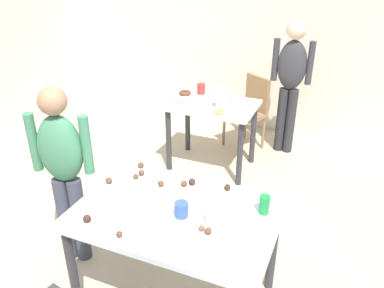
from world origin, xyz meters
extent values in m
cube|color=beige|center=(0.00, 3.20, 1.30)|extent=(6.40, 0.10, 2.60)
cube|color=silver|center=(0.13, 0.04, 0.73)|extent=(1.26, 0.83, 0.04)
cylinder|color=#2D2D33|center=(-0.44, -0.32, 0.35)|extent=(0.06, 0.06, 0.71)
cylinder|color=#2D2D33|center=(-0.44, 0.40, 0.35)|extent=(0.06, 0.06, 0.71)
cylinder|color=#2D2D33|center=(0.70, 0.40, 0.35)|extent=(0.06, 0.06, 0.71)
cube|color=silver|center=(-0.31, 1.90, 0.73)|extent=(0.92, 0.64, 0.04)
cylinder|color=#2D2D33|center=(-0.71, 1.64, 0.35)|extent=(0.06, 0.06, 0.71)
cylinder|color=#2D2D33|center=(0.09, 1.64, 0.35)|extent=(0.06, 0.06, 0.71)
cylinder|color=#2D2D33|center=(-0.71, 2.16, 0.35)|extent=(0.06, 0.06, 0.71)
cylinder|color=#2D2D33|center=(0.09, 2.16, 0.35)|extent=(0.06, 0.06, 0.71)
cube|color=olive|center=(-0.11, 2.50, 0.43)|extent=(0.56, 0.56, 0.04)
cube|color=olive|center=(-0.01, 2.65, 0.66)|extent=(0.34, 0.25, 0.42)
cylinder|color=olive|center=(-0.07, 2.26, 0.21)|extent=(0.04, 0.04, 0.41)
cylinder|color=olive|center=(-0.35, 2.45, 0.21)|extent=(0.04, 0.04, 0.41)
cylinder|color=olive|center=(0.12, 2.54, 0.21)|extent=(0.04, 0.04, 0.41)
cylinder|color=olive|center=(-0.16, 2.74, 0.21)|extent=(0.04, 0.04, 0.41)
cylinder|color=#383D4C|center=(-0.83, 0.10, 0.36)|extent=(0.11, 0.11, 0.72)
cylinder|color=#383D4C|center=(-0.73, 0.13, 0.36)|extent=(0.11, 0.11, 0.72)
ellipsoid|color=#3D7A56|center=(-0.78, 0.12, 0.97)|extent=(0.36, 0.28, 0.51)
sphere|color=#997051|center=(-0.78, 0.12, 1.32)|extent=(0.19, 0.19, 0.19)
cylinder|color=#3D7A56|center=(-0.96, 0.06, 1.01)|extent=(0.09, 0.09, 0.43)
cylinder|color=#3D7A56|center=(-0.60, 0.17, 1.01)|extent=(0.09, 0.09, 0.43)
cylinder|color=#28282D|center=(0.42, 2.59, 0.39)|extent=(0.11, 0.11, 0.78)
cylinder|color=#28282D|center=(0.31, 2.59, 0.39)|extent=(0.11, 0.11, 0.78)
ellipsoid|color=#333338|center=(0.36, 2.59, 1.06)|extent=(0.32, 0.20, 0.55)
sphere|color=beige|center=(0.36, 2.59, 1.44)|extent=(0.21, 0.21, 0.21)
cylinder|color=#333338|center=(0.55, 2.59, 1.10)|extent=(0.07, 0.07, 0.47)
cylinder|color=#333338|center=(0.17, 2.59, 1.10)|extent=(0.07, 0.07, 0.47)
cylinder|color=white|center=(0.43, 0.05, 0.79)|extent=(0.19, 0.19, 0.08)
cylinder|color=#198438|center=(0.64, 0.25, 0.81)|extent=(0.07, 0.07, 0.12)
cube|color=silver|center=(-0.14, -0.03, 0.75)|extent=(0.17, 0.02, 0.01)
cylinder|color=#3351B2|center=(0.18, 0.02, 0.80)|extent=(0.08, 0.08, 0.10)
sphere|color=#3D2319|center=(0.35, 0.40, 0.77)|extent=(0.04, 0.04, 0.04)
sphere|color=#3D2319|center=(-0.31, -0.25, 0.77)|extent=(0.05, 0.05, 0.05)
sphere|color=brown|center=(-0.29, 0.28, 0.77)|extent=(0.04, 0.04, 0.04)
sphere|color=brown|center=(0.06, 0.33, 0.77)|extent=(0.04, 0.04, 0.04)
sphere|color=brown|center=(-0.34, 0.43, 0.77)|extent=(0.04, 0.04, 0.04)
sphere|color=#3D2319|center=(0.11, 0.37, 0.77)|extent=(0.05, 0.05, 0.05)
sphere|color=brown|center=(-0.28, 0.34, 0.77)|extent=(0.04, 0.04, 0.04)
sphere|color=brown|center=(0.35, -0.06, 0.77)|extent=(0.04, 0.04, 0.04)
sphere|color=brown|center=(-0.08, 0.27, 0.77)|extent=(0.04, 0.04, 0.04)
sphere|color=brown|center=(0.39, -0.08, 0.77)|extent=(0.04, 0.04, 0.04)
sphere|color=brown|center=(-0.43, 0.16, 0.77)|extent=(0.05, 0.05, 0.05)
sphere|color=brown|center=(-0.06, -0.29, 0.77)|extent=(0.04, 0.04, 0.04)
cylinder|color=white|center=(-0.18, 1.79, 0.86)|extent=(0.11, 0.11, 0.23)
cylinder|color=red|center=(-0.53, 2.13, 0.81)|extent=(0.09, 0.09, 0.12)
cylinder|color=white|center=(-0.09, 1.98, 0.80)|extent=(0.07, 0.07, 0.10)
torus|color=pink|center=(-0.66, 1.81, 0.77)|extent=(0.14, 0.14, 0.04)
torus|color=brown|center=(-0.69, 2.04, 0.77)|extent=(0.14, 0.14, 0.04)
torus|color=gold|center=(-0.16, 1.67, 0.77)|extent=(0.11, 0.11, 0.03)
camera|label=1|loc=(1.00, -1.74, 2.22)|focal=36.51mm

